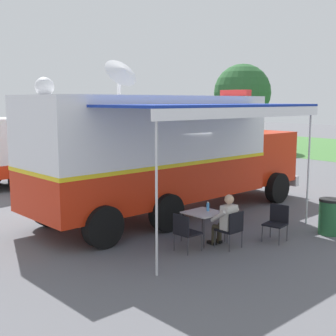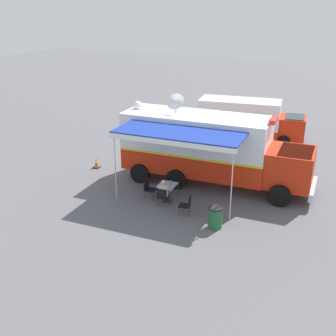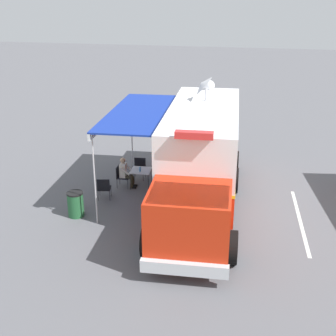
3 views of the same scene
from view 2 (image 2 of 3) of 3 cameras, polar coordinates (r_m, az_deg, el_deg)
name	(u,v)px [view 2 (image 2 of 3)]	position (r m, az deg, el deg)	size (l,w,h in m)	color
ground_plane	(195,181)	(21.65, 3.67, -1.73)	(100.00, 100.00, 0.00)	#5B5B60
lot_stripe	(239,162)	(24.47, 9.74, 0.84)	(0.12, 4.80, 0.01)	silver
command_truck	(210,147)	(20.71, 5.73, 2.86)	(5.35, 9.63, 4.53)	red
folding_table	(168,185)	(19.40, -0.04, -2.39)	(0.85, 0.85, 0.73)	silver
water_bottle	(171,183)	(19.28, 0.41, -2.03)	(0.07, 0.07, 0.22)	#4C99D8
folding_chair_at_table	(163,196)	(18.76, -0.73, -3.81)	(0.51, 0.51, 0.87)	black
folding_chair_beside_table	(149,188)	(19.59, -2.67, -2.69)	(0.51, 0.51, 0.87)	black
folding_chair_spare_by_truck	(187,204)	(18.06, 2.60, -4.92)	(0.57, 0.57, 0.87)	black
seated_responder	(164,191)	(18.86, -0.50, -3.21)	(0.68, 0.58, 1.25)	silver
trash_bin	(215,217)	(17.18, 6.47, -6.73)	(0.57, 0.57, 0.91)	#235B33
traffic_cone	(96,163)	(23.53, -9.77, 0.69)	(0.36, 0.36, 0.58)	black
support_truck	(247,120)	(28.06, 10.75, 6.45)	(3.15, 7.04, 2.70)	white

